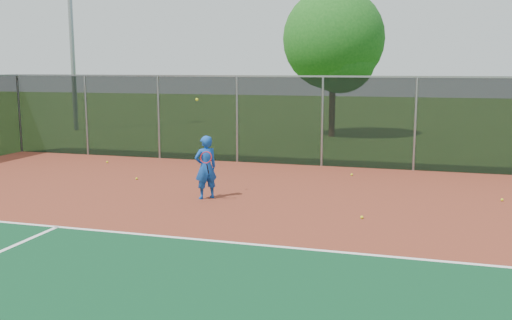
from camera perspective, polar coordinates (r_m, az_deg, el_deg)
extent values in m
cube|color=maroon|center=(9.46, 14.35, -11.48)|extent=(30.00, 20.00, 0.02)
cube|color=black|center=(18.95, 15.64, 3.48)|extent=(30.00, 0.04, 3.00)
cube|color=gray|center=(18.87, 15.83, 8.01)|extent=(30.00, 0.06, 0.06)
imported|color=#1248AB|center=(14.41, -5.05, -0.73)|extent=(0.69, 0.68, 1.61)
cylinder|color=black|center=(14.13, -4.85, -0.88)|extent=(0.03, 0.15, 0.27)
torus|color=#A51414|center=(13.99, -5.01, 0.26)|extent=(0.30, 0.13, 0.29)
sphere|color=yellow|center=(14.41, -5.93, 6.05)|extent=(0.07, 0.07, 0.07)
sphere|color=yellow|center=(20.52, -14.66, -0.19)|extent=(0.07, 0.07, 0.07)
sphere|color=yellow|center=(17.26, -11.85, -1.83)|extent=(0.07, 0.07, 0.07)
sphere|color=yellow|center=(17.77, 9.55, -1.45)|extent=(0.07, 0.07, 0.07)
sphere|color=yellow|center=(15.48, 23.39, -3.67)|extent=(0.07, 0.07, 0.07)
sphere|color=yellow|center=(12.80, 10.54, -5.65)|extent=(0.07, 0.07, 0.07)
cylinder|color=gray|center=(32.04, -18.07, 13.94)|extent=(0.24, 0.24, 12.37)
cylinder|color=#3B2315|center=(27.81, 7.61, 5.11)|extent=(0.30, 0.30, 2.70)
sphere|color=#165115|center=(27.77, 7.76, 11.92)|extent=(4.80, 4.80, 4.80)
sphere|color=#165115|center=(27.39, 8.46, 10.05)|extent=(3.30, 3.30, 3.30)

